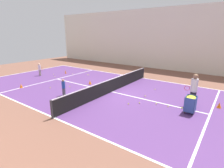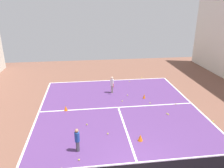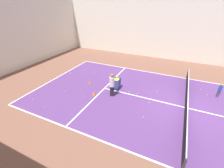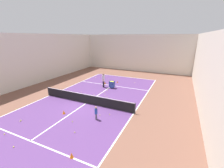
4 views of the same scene
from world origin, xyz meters
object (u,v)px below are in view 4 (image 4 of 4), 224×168
(training_cone_0, at_px, (72,155))
(training_cone_1, at_px, (105,83))
(coach_at_net, at_px, (103,79))
(tennis_net, at_px, (86,99))
(ball_cart, at_px, (112,83))
(child_midcourt, at_px, (96,112))

(training_cone_0, xyz_separation_m, training_cone_1, (-4.45, 12.50, -0.00))
(coach_at_net, bearing_deg, tennis_net, -10.33)
(tennis_net, relative_size, ball_cart, 10.89)
(ball_cart, bearing_deg, training_cone_0, -75.95)
(child_midcourt, relative_size, ball_cart, 1.22)
(child_midcourt, distance_m, training_cone_1, 9.32)
(tennis_net, height_order, training_cone_1, tennis_net)
(child_midcourt, xyz_separation_m, ball_cart, (-2.04, 7.37, 0.00))
(tennis_net, height_order, coach_at_net, coach_at_net)
(coach_at_net, height_order, training_cone_1, coach_at_net)
(training_cone_0, distance_m, training_cone_1, 13.27)
(tennis_net, relative_size, coach_at_net, 5.42)
(child_midcourt, relative_size, training_cone_0, 3.51)
(coach_at_net, bearing_deg, training_cone_1, -178.64)
(tennis_net, distance_m, ball_cart, 5.23)
(coach_at_net, bearing_deg, child_midcourt, 5.00)
(coach_at_net, xyz_separation_m, training_cone_0, (3.97, -11.19, -0.89))
(child_midcourt, distance_m, training_cone_0, 4.05)
(child_midcourt, height_order, training_cone_1, child_midcourt)
(training_cone_1, bearing_deg, coach_at_net, -69.97)
(ball_cart, height_order, training_cone_1, ball_cart)
(coach_at_net, height_order, ball_cart, coach_at_net)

